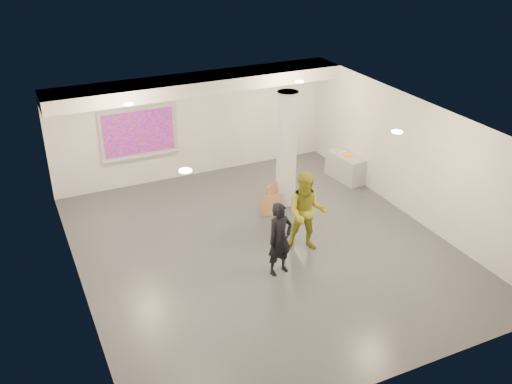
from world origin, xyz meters
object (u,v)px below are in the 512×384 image
column (286,149)px  woman (280,239)px  projection_screen (139,133)px  credenza (346,167)px  man (307,212)px

column → woman: size_ratio=1.85×
projection_screen → credenza: (5.32, -2.09, -1.16)m
man → credenza: bearing=71.5°
projection_screen → man: bearing=-63.2°
projection_screen → credenza: size_ratio=1.67×
column → credenza: column is taller
woman → credenza: bearing=31.0°
column → man: column is taller
projection_screen → credenza: projection_screen is taller
column → credenza: (2.22, 0.57, -1.13)m
projection_screen → column: bearing=-40.6°
column → projection_screen: 4.08m
projection_screen → woman: (1.50, -5.45, -0.71)m
projection_screen → man: (2.46, -4.86, -0.59)m
projection_screen → woman: size_ratio=1.29×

